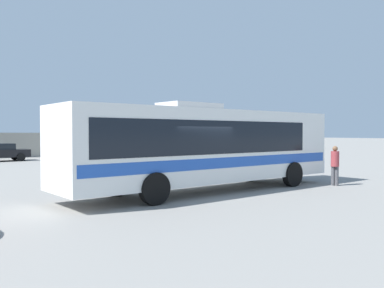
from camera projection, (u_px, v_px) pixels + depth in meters
The scene contains 5 objects.
ground_plane at pixel (96, 172), 23.30m from camera, with size 300.00×300.00×0.00m, color gray.
perimeter_wall at pixel (31, 145), 38.00m from camera, with size 80.00×0.30×2.29m, color #9E998C.
coach_bus_white_blue at pixel (205, 145), 15.71m from camera, with size 12.30×3.80×3.39m.
attendant_by_bus_door at pixel (335, 163), 17.48m from camera, with size 0.48×0.48×1.72m.
parked_car_third_black at pixel (0, 152), 32.45m from camera, with size 4.34×2.30×1.43m.
Camera 1 is at (-8.10, -12.47, 2.29)m, focal length 37.93 mm.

